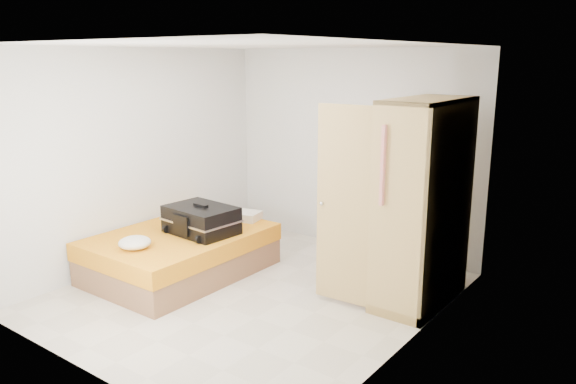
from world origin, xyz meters
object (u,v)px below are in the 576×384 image
Objects in this scene: person at (364,198)px; round_cushion at (135,243)px; suitcase at (201,220)px; bed at (181,253)px; wardrobe at (417,208)px.

person is 2.54m from round_cushion.
bed is at bearing -137.35° from suitcase.
bed is 2.77m from wardrobe.
bed is at bearing 92.40° from round_cushion.
bed is 5.87× the size of round_cushion.
round_cushion is at bearing 144.89° from person.
bed is 2.23m from person.
round_cushion is (-0.17, -0.82, -0.09)m from suitcase.
wardrobe reaches higher than bed.
suitcase is at bearing 78.25° from round_cushion.
wardrobe is at bearing 20.32° from bed.
suitcase reaches higher than bed.
suitcase is 2.46× the size of round_cushion.
round_cushion is (-1.76, -1.78, -0.40)m from person.
bed is at bearing 131.63° from person.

